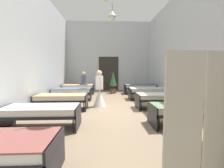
{
  "coord_description": "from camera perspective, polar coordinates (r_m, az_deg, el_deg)",
  "views": [
    {
      "loc": [
        -0.28,
        -5.96,
        1.51
      ],
      "look_at": [
        0.0,
        0.15,
        0.95
      ],
      "focal_mm": 25.5,
      "sensor_mm": 36.0,
      "label": 1
    }
  ],
  "objects": [
    {
      "name": "potted_plant",
      "position": [
        9.99,
        0.4,
        1.08
      ],
      "size": [
        0.45,
        0.45,
        1.36
      ],
      "color": "brown",
      "rests_on": "ground"
    },
    {
      "name": "room_shell",
      "position": [
        7.3,
        -0.42,
        12.65
      ],
      "size": [
        6.31,
        11.21,
        4.88
      ],
      "color": "silver",
      "rests_on": "ground"
    },
    {
      "name": "bed_left_row_3",
      "position": [
        8.1,
        -14.18,
        -2.49
      ],
      "size": [
        1.9,
        0.84,
        0.57
      ],
      "color": "black",
      "rests_on": "ground"
    },
    {
      "name": "bed_left_row_2",
      "position": [
        6.27,
        -17.65,
        -4.82
      ],
      "size": [
        1.9,
        0.84,
        0.57
      ],
      "color": "black",
      "rests_on": "ground"
    },
    {
      "name": "bed_left_row_4",
      "position": [
        9.95,
        -12.01,
        -1.02
      ],
      "size": [
        1.9,
        0.84,
        0.57
      ],
      "color": "black",
      "rests_on": "ground"
    },
    {
      "name": "bed_left_row_1",
      "position": [
        4.5,
        -23.96,
        -8.96
      ],
      "size": [
        1.9,
        0.84,
        0.57
      ],
      "color": "black",
      "rests_on": "ground"
    },
    {
      "name": "ground_plane",
      "position": [
        6.17,
        0.06,
        -9.37
      ],
      "size": [
        6.51,
        11.61,
        0.1
      ],
      "primitive_type": "cube",
      "color": "#8C755B"
    },
    {
      "name": "bed_right_row_1",
      "position": [
        4.74,
        25.21,
        -8.31
      ],
      "size": [
        1.9,
        0.84,
        0.57
      ],
      "color": "black",
      "rests_on": "ground"
    },
    {
      "name": "bed_right_row_4",
      "position": [
        10.06,
        9.91,
        -0.91
      ],
      "size": [
        1.9,
        0.84,
        0.57
      ],
      "color": "black",
      "rests_on": "ground"
    },
    {
      "name": "privacy_screen",
      "position": [
        2.12,
        34.27,
        -13.79
      ],
      "size": [
        1.23,
        0.29,
        1.7
      ],
      "rotation": [
        0.0,
        0.0,
        0.36
      ],
      "color": "#BCB29E",
      "rests_on": "ground"
    },
    {
      "name": "bed_right_row_3",
      "position": [
        8.23,
        12.78,
        -2.34
      ],
      "size": [
        1.9,
        0.84,
        0.57
      ],
      "color": "black",
      "rests_on": "ground"
    },
    {
      "name": "nurse_near_aisle",
      "position": [
        6.52,
        -4.52,
        -3.4
      ],
      "size": [
        0.52,
        0.52,
        1.49
      ],
      "rotation": [
        0.0,
        0.0,
        5.2
      ],
      "color": "white",
      "rests_on": "ground"
    },
    {
      "name": "patient_seated_primary",
      "position": [
        9.81,
        -10.09,
        1.45
      ],
      "size": [
        0.44,
        0.44,
        0.8
      ],
      "color": "#515B70",
      "rests_on": "bed_left_row_4"
    },
    {
      "name": "bed_right_row_2",
      "position": [
        6.44,
        17.29,
        -4.54
      ],
      "size": [
        1.9,
        0.84,
        0.57
      ],
      "color": "black",
      "rests_on": "ground"
    }
  ]
}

